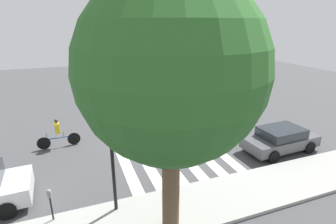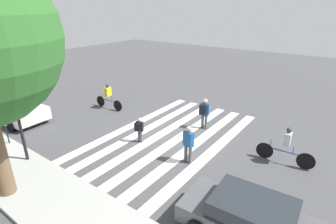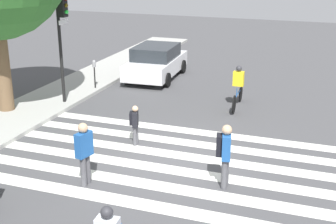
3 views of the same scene
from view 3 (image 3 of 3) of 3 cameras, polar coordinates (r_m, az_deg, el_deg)
name	(u,v)px [view 3 (image 3 of 3)]	position (r m, az deg, el deg)	size (l,w,h in m)	color
ground_plane	(167,161)	(13.44, -0.15, -5.99)	(60.00, 60.00, 0.00)	#444447
crosswalk_stripes	(167,161)	(13.44, -0.15, -5.98)	(5.44, 10.00, 0.01)	silver
traffic_light	(62,25)	(17.89, -12.83, 10.32)	(0.60, 0.50, 4.44)	black
parking_meter	(94,68)	(20.03, -8.98, 5.31)	(0.15, 0.15, 1.35)	black
pedestrian_adult_tall_backpack	(84,151)	(11.95, -10.18, -4.64)	(0.50, 0.32, 1.69)	#4C4C51
pedestrian_adult_yellow_jacket	(135,122)	(14.33, -4.09, -1.21)	(0.38, 0.36, 1.27)	#4C4C51
pedestrian_child_with_backpack	(225,151)	(11.74, 6.92, -4.74)	(0.50, 0.46, 1.68)	#4C4C51
cyclist_near_curb	(238,85)	(17.90, 8.55, 3.23)	(2.24, 0.41, 1.64)	black
car_parked_silver_sedan	(156,62)	(21.93, -1.47, 6.14)	(4.30, 2.22, 1.55)	silver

